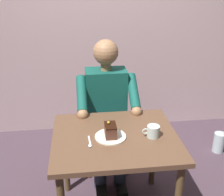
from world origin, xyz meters
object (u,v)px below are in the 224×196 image
at_px(coffee_cup, 153,131).
at_px(chair, 105,117).
at_px(dining_table, 115,147).
at_px(seated_person, 107,109).
at_px(dessert_spoon, 90,143).
at_px(cake_slice, 110,130).

bearing_deg(coffee_cup, chair, -70.97).
bearing_deg(dining_table, coffee_cup, 171.03).
distance_m(seated_person, dessert_spoon, 0.66).
bearing_deg(coffee_cup, cake_slice, -5.04).
relative_size(dining_table, cake_slice, 7.31).
height_order(chair, cake_slice, chair).
xyz_separation_m(chair, seated_person, (-0.00, 0.17, 0.17)).
bearing_deg(dessert_spoon, dining_table, -156.58).
bearing_deg(dessert_spoon, seated_person, -106.32).
relative_size(seated_person, dessert_spoon, 8.93).
height_order(cake_slice, dessert_spoon, cake_slice).
bearing_deg(seated_person, cake_slice, 86.42).
bearing_deg(cake_slice, dining_table, -156.81).
bearing_deg(chair, coffee_cup, 109.03).
relative_size(coffee_cup, dessert_spoon, 0.86).
distance_m(dining_table, coffee_cup, 0.30).
xyz_separation_m(dining_table, coffee_cup, (-0.26, 0.04, 0.14)).
distance_m(coffee_cup, dessert_spoon, 0.45).
relative_size(seated_person, coffee_cup, 10.33).
xyz_separation_m(chair, coffee_cup, (-0.26, 0.76, 0.27)).
bearing_deg(chair, seated_person, 90.00).
distance_m(seated_person, cake_slice, 0.58).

